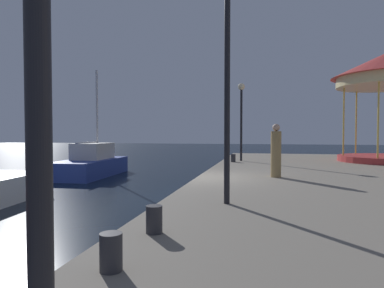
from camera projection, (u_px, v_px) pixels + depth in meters
The scene contains 8 objects.
ground_plane at pixel (198, 200), 11.15m from camera, with size 120.00×120.00×0.00m, color black.
sailboat_blue at pixel (91, 164), 17.50m from camera, with size 2.38×5.27×5.69m.
lamp_post_mid_promenade at pixel (227, 47), 6.74m from camera, with size 0.36×0.36×4.74m.
lamp_post_far_end at pixel (241, 107), 17.45m from camera, with size 0.36×0.36×4.08m.
bollard_north at pixel (154, 219), 4.81m from camera, with size 0.24×0.24×0.40m, color #2D2D33.
bollard_south at pixel (111, 252), 3.49m from camera, with size 0.24×0.24×0.40m, color #2D2D33.
bollard_center at pixel (233, 158), 16.81m from camera, with size 0.24×0.24×0.40m, color #2D2D33.
person_far_corner at pixel (276, 152), 10.96m from camera, with size 0.34×0.34×1.76m.
Camera 1 is at (2.14, -10.87, 2.25)m, focal length 31.05 mm.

